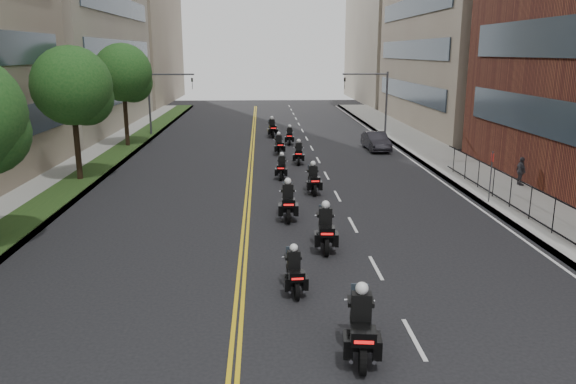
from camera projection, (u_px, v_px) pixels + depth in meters
name	position (u px, v px, depth m)	size (l,w,h in m)	color
sidewalk_right	(469.00, 173.00, 34.44)	(4.00, 90.00, 0.15)	gray
sidewalk_left	(72.00, 177.00, 33.32)	(4.00, 90.00, 0.15)	gray
grass_strip	(86.00, 175.00, 33.33)	(2.00, 90.00, 0.04)	#1D3C16
building_right_far	(410.00, 12.00, 83.09)	(15.00, 28.00, 26.00)	gray
building_left_far	(113.00, 11.00, 81.06)	(16.00, 28.00, 26.00)	gray
iron_fence	(567.00, 223.00, 21.59)	(0.05, 28.00, 1.50)	black
street_trees	(38.00, 100.00, 25.94)	(4.40, 38.40, 7.98)	#2F2015
traffic_signal_right	(376.00, 93.00, 49.91)	(4.09, 0.20, 5.60)	#3F3F44
traffic_signal_left	(160.00, 94.00, 49.02)	(4.09, 0.20, 5.60)	#3F3F44
motorcycle_1	(361.00, 328.00, 13.69)	(0.74, 2.55, 1.89)	black
motorcycle_2	(294.00, 273.00, 17.48)	(0.52, 2.06, 1.52)	black
motorcycle_3	(326.00, 230.00, 21.23)	(0.63, 2.52, 1.86)	black
motorcycle_4	(288.00, 203.00, 25.10)	(0.58, 2.51, 1.85)	black
motorcycle_5	(313.00, 181.00, 29.70)	(0.54, 2.32, 1.71)	black
motorcycle_6	(282.00, 168.00, 33.19)	(0.59, 2.11, 1.55)	black
motorcycle_7	(299.00, 154.00, 37.55)	(0.58, 2.23, 1.64)	black
motorcycle_8	(279.00, 145.00, 40.97)	(0.58, 2.24, 1.65)	black
motorcycle_9	(290.00, 137.00, 45.45)	(0.55, 2.15, 1.59)	black
motorcycle_10	(272.00, 129.00, 49.25)	(0.69, 2.49, 1.84)	black
parked_sedan	(376.00, 141.00, 42.67)	(1.46, 4.20, 1.38)	black
pedestrian_c	(521.00, 171.00, 30.77)	(0.92, 0.38, 1.57)	#3E3C44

